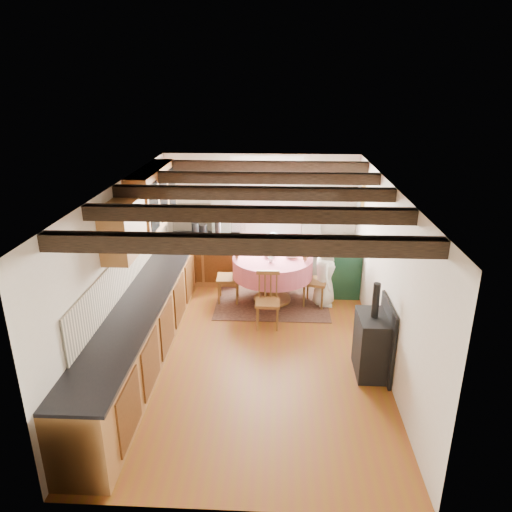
# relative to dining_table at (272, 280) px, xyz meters

# --- Properties ---
(floor) EXTENTS (3.60, 5.50, 0.00)m
(floor) POSITION_rel_dining_table_xyz_m (-0.24, -1.60, -0.41)
(floor) COLOR brown
(floor) RESTS_ON ground
(ceiling) EXTENTS (3.60, 5.50, 0.00)m
(ceiling) POSITION_rel_dining_table_xyz_m (-0.24, -1.60, 1.99)
(ceiling) COLOR white
(ceiling) RESTS_ON ground
(wall_back) EXTENTS (3.60, 0.00, 2.40)m
(wall_back) POSITION_rel_dining_table_xyz_m (-0.24, 1.15, 0.79)
(wall_back) COLOR silver
(wall_back) RESTS_ON ground
(wall_front) EXTENTS (3.60, 0.00, 2.40)m
(wall_front) POSITION_rel_dining_table_xyz_m (-0.24, -4.35, 0.79)
(wall_front) COLOR silver
(wall_front) RESTS_ON ground
(wall_left) EXTENTS (0.00, 5.50, 2.40)m
(wall_left) POSITION_rel_dining_table_xyz_m (-2.04, -1.60, 0.79)
(wall_left) COLOR silver
(wall_left) RESTS_ON ground
(wall_right) EXTENTS (0.00, 5.50, 2.40)m
(wall_right) POSITION_rel_dining_table_xyz_m (1.56, -1.60, 0.79)
(wall_right) COLOR silver
(wall_right) RESTS_ON ground
(beam_a) EXTENTS (3.60, 0.16, 0.16)m
(beam_a) POSITION_rel_dining_table_xyz_m (-0.24, -3.60, 1.90)
(beam_a) COLOR #352619
(beam_a) RESTS_ON ceiling
(beam_b) EXTENTS (3.60, 0.16, 0.16)m
(beam_b) POSITION_rel_dining_table_xyz_m (-0.24, -2.60, 1.90)
(beam_b) COLOR #352619
(beam_b) RESTS_ON ceiling
(beam_c) EXTENTS (3.60, 0.16, 0.16)m
(beam_c) POSITION_rel_dining_table_xyz_m (-0.24, -1.60, 1.90)
(beam_c) COLOR #352619
(beam_c) RESTS_ON ceiling
(beam_d) EXTENTS (3.60, 0.16, 0.16)m
(beam_d) POSITION_rel_dining_table_xyz_m (-0.24, -0.60, 1.90)
(beam_d) COLOR #352619
(beam_d) RESTS_ON ceiling
(beam_e) EXTENTS (3.60, 0.16, 0.16)m
(beam_e) POSITION_rel_dining_table_xyz_m (-0.24, 0.40, 1.90)
(beam_e) COLOR #352619
(beam_e) RESTS_ON ceiling
(splash_left) EXTENTS (0.02, 4.50, 0.55)m
(splash_left) POSITION_rel_dining_table_xyz_m (-2.02, -1.30, 0.79)
(splash_left) COLOR beige
(splash_left) RESTS_ON wall_left
(splash_back) EXTENTS (1.40, 0.02, 0.55)m
(splash_back) POSITION_rel_dining_table_xyz_m (-1.24, 1.13, 0.79)
(splash_back) COLOR beige
(splash_back) RESTS_ON wall_back
(base_cabinet_left) EXTENTS (0.60, 5.30, 0.88)m
(base_cabinet_left) POSITION_rel_dining_table_xyz_m (-1.74, -1.60, 0.03)
(base_cabinet_left) COLOR #92592C
(base_cabinet_left) RESTS_ON floor
(base_cabinet_back) EXTENTS (1.30, 0.60, 0.88)m
(base_cabinet_back) POSITION_rel_dining_table_xyz_m (-1.29, 0.85, 0.03)
(base_cabinet_back) COLOR #92592C
(base_cabinet_back) RESTS_ON floor
(worktop_left) EXTENTS (0.64, 5.30, 0.04)m
(worktop_left) POSITION_rel_dining_table_xyz_m (-1.72, -1.60, 0.49)
(worktop_left) COLOR black
(worktop_left) RESTS_ON base_cabinet_left
(worktop_back) EXTENTS (1.30, 0.64, 0.04)m
(worktop_back) POSITION_rel_dining_table_xyz_m (-1.29, 0.83, 0.49)
(worktop_back) COLOR black
(worktop_back) RESTS_ON base_cabinet_back
(wall_cabinet_glass) EXTENTS (0.34, 1.80, 0.90)m
(wall_cabinet_glass) POSITION_rel_dining_table_xyz_m (-1.87, -0.40, 1.54)
(wall_cabinet_glass) COLOR #92592C
(wall_cabinet_glass) RESTS_ON wall_left
(wall_cabinet_solid) EXTENTS (0.34, 0.90, 0.70)m
(wall_cabinet_solid) POSITION_rel_dining_table_xyz_m (-1.87, -1.90, 1.49)
(wall_cabinet_solid) COLOR #92592C
(wall_cabinet_solid) RESTS_ON wall_left
(window_frame) EXTENTS (1.34, 0.03, 1.54)m
(window_frame) POSITION_rel_dining_table_xyz_m (-0.14, 1.14, 1.19)
(window_frame) COLOR white
(window_frame) RESTS_ON wall_back
(window_pane) EXTENTS (1.20, 0.01, 1.40)m
(window_pane) POSITION_rel_dining_table_xyz_m (-0.14, 1.14, 1.19)
(window_pane) COLOR white
(window_pane) RESTS_ON wall_back
(curtain_left) EXTENTS (0.35, 0.10, 2.10)m
(curtain_left) POSITION_rel_dining_table_xyz_m (-0.99, 1.05, 0.69)
(curtain_left) COLOR #9DB295
(curtain_left) RESTS_ON wall_back
(curtain_right) EXTENTS (0.35, 0.10, 2.10)m
(curtain_right) POSITION_rel_dining_table_xyz_m (0.71, 1.05, 0.69)
(curtain_right) COLOR #9DB295
(curtain_right) RESTS_ON wall_back
(curtain_rod) EXTENTS (2.00, 0.03, 0.03)m
(curtain_rod) POSITION_rel_dining_table_xyz_m (-0.14, 1.05, 1.79)
(curtain_rod) COLOR black
(curtain_rod) RESTS_ON wall_back
(wall_picture) EXTENTS (0.04, 0.50, 0.60)m
(wall_picture) POSITION_rel_dining_table_xyz_m (1.53, 0.70, 1.29)
(wall_picture) COLOR gold
(wall_picture) RESTS_ON wall_right
(wall_plate) EXTENTS (0.30, 0.02, 0.30)m
(wall_plate) POSITION_rel_dining_table_xyz_m (0.81, 1.12, 1.29)
(wall_plate) COLOR silver
(wall_plate) RESTS_ON wall_back
(rug) EXTENTS (1.94, 1.51, 0.01)m
(rug) POSITION_rel_dining_table_xyz_m (0.00, 0.00, -0.41)
(rug) COLOR black
(rug) RESTS_ON floor
(dining_table) EXTENTS (1.37, 1.37, 0.83)m
(dining_table) POSITION_rel_dining_table_xyz_m (0.00, 0.00, 0.00)
(dining_table) COLOR #BA4D55
(dining_table) RESTS_ON floor
(chair_near) EXTENTS (0.38, 0.40, 0.89)m
(chair_near) POSITION_rel_dining_table_xyz_m (-0.06, -0.88, 0.03)
(chair_near) COLOR brown
(chair_near) RESTS_ON floor
(chair_left) EXTENTS (0.44, 0.42, 0.95)m
(chair_left) POSITION_rel_dining_table_xyz_m (-0.77, -0.00, 0.06)
(chair_left) COLOR brown
(chair_left) RESTS_ON floor
(chair_right) EXTENTS (0.51, 0.50, 0.95)m
(chair_right) POSITION_rel_dining_table_xyz_m (0.73, -0.09, 0.06)
(chair_right) COLOR brown
(chair_right) RESTS_ON floor
(aga_range) EXTENTS (0.64, 1.00, 0.92)m
(aga_range) POSITION_rel_dining_table_xyz_m (1.23, 0.61, 0.05)
(aga_range) COLOR #153926
(aga_range) RESTS_ON floor
(cast_iron_stove) EXTENTS (0.39, 0.65, 1.29)m
(cast_iron_stove) POSITION_rel_dining_table_xyz_m (1.34, -2.07, 0.23)
(cast_iron_stove) COLOR black
(cast_iron_stove) RESTS_ON floor
(child_far) EXTENTS (0.43, 0.34, 1.03)m
(child_far) POSITION_rel_dining_table_xyz_m (-0.00, 0.81, 0.10)
(child_far) COLOR #375360
(child_far) RESTS_ON floor
(child_right) EXTENTS (0.38, 0.58, 1.18)m
(child_right) POSITION_rel_dining_table_xyz_m (0.89, -0.06, 0.18)
(child_right) COLOR white
(child_right) RESTS_ON floor
(bowl_a) EXTENTS (0.22, 0.22, 0.05)m
(bowl_a) POSITION_rel_dining_table_xyz_m (-0.06, 0.04, 0.44)
(bowl_a) COLOR silver
(bowl_a) RESTS_ON dining_table
(bowl_b) EXTENTS (0.29, 0.29, 0.07)m
(bowl_b) POSITION_rel_dining_table_xyz_m (0.31, 0.02, 0.45)
(bowl_b) COLOR silver
(bowl_b) RESTS_ON dining_table
(cup) EXTENTS (0.12, 0.12, 0.09)m
(cup) POSITION_rel_dining_table_xyz_m (-0.03, -0.22, 0.46)
(cup) COLOR silver
(cup) RESTS_ON dining_table
(canister_tall) EXTENTS (0.14, 0.14, 0.24)m
(canister_tall) POSITION_rel_dining_table_xyz_m (-1.46, 0.87, 0.63)
(canister_tall) COLOR #262628
(canister_tall) RESTS_ON worktop_back
(canister_wide) EXTENTS (0.17, 0.17, 0.19)m
(canister_wide) POSITION_rel_dining_table_xyz_m (-1.34, 0.95, 0.60)
(canister_wide) COLOR #262628
(canister_wide) RESTS_ON worktop_back
(canister_slim) EXTENTS (0.11, 0.11, 0.30)m
(canister_slim) POSITION_rel_dining_table_xyz_m (-1.03, 0.77, 0.66)
(canister_slim) COLOR #262628
(canister_slim) RESTS_ON worktop_back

